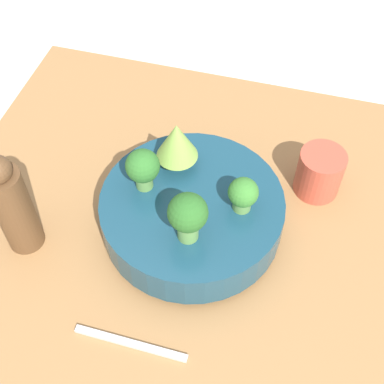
# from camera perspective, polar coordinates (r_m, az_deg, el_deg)

# --- Properties ---
(ground_plane) EXTENTS (6.00, 6.00, 0.00)m
(ground_plane) POSITION_cam_1_polar(r_m,az_deg,el_deg) (0.87, -1.32, -7.37)
(ground_plane) COLOR silver
(table) EXTENTS (0.80, 0.83, 0.04)m
(table) POSITION_cam_1_polar(r_m,az_deg,el_deg) (0.85, -1.35, -6.63)
(table) COLOR #9E7042
(table) RESTS_ON ground_plane
(bowl) EXTENTS (0.28, 0.28, 0.08)m
(bowl) POSITION_cam_1_polar(r_m,az_deg,el_deg) (0.82, -0.00, -2.25)
(bowl) COLOR navy
(bowl) RESTS_ON table
(romanesco_piece_far) EXTENTS (0.06, 0.06, 0.09)m
(romanesco_piece_far) POSITION_cam_1_polar(r_m,az_deg,el_deg) (0.80, -1.63, 5.42)
(romanesco_piece_far) COLOR #609347
(romanesco_piece_far) RESTS_ON bowl
(broccoli_floret_front) EXTENTS (0.06, 0.06, 0.08)m
(broccoli_floret_front) POSITION_cam_1_polar(r_m,az_deg,el_deg) (0.71, -0.45, -2.48)
(broccoli_floret_front) COLOR #609347
(broccoli_floret_front) RESTS_ON bowl
(broccoli_floret_right) EXTENTS (0.04, 0.04, 0.06)m
(broccoli_floret_right) POSITION_cam_1_polar(r_m,az_deg,el_deg) (0.76, 5.47, -0.21)
(broccoli_floret_right) COLOR #609347
(broccoli_floret_right) RESTS_ON bowl
(broccoli_floret_left) EXTENTS (0.05, 0.05, 0.07)m
(broccoli_floret_left) POSITION_cam_1_polar(r_m,az_deg,el_deg) (0.78, -5.27, 2.60)
(broccoli_floret_left) COLOR #609347
(broccoli_floret_left) RESTS_ON bowl
(cup) EXTENTS (0.08, 0.08, 0.08)m
(cup) POSITION_cam_1_polar(r_m,az_deg,el_deg) (0.90, 13.44, 2.03)
(cup) COLOR #C64C38
(cup) RESTS_ON table
(pepper_mill) EXTENTS (0.06, 0.06, 0.19)m
(pepper_mill) POSITION_cam_1_polar(r_m,az_deg,el_deg) (0.81, -18.62, -1.38)
(pepper_mill) COLOR brown
(pepper_mill) RESTS_ON table
(fork) EXTENTS (0.16, 0.01, 0.01)m
(fork) POSITION_cam_1_polar(r_m,az_deg,el_deg) (0.76, -6.56, -15.75)
(fork) COLOR silver
(fork) RESTS_ON table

